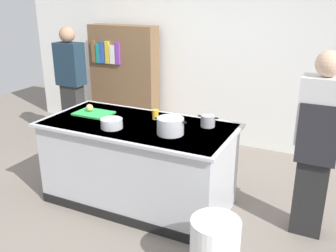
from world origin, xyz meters
TOP-DOWN VIEW (x-y plane):
  - ground_plane at (0.00, 0.00)m, footprint 10.00×10.00m
  - back_wall at (0.00, 2.10)m, footprint 6.40×0.12m
  - counter_island at (0.00, -0.00)m, footprint 1.98×0.98m
  - cutting_board at (-0.59, 0.07)m, footprint 0.40×0.28m
  - onion at (-0.66, 0.09)m, footprint 0.08×0.08m
  - stock_pot at (0.43, -0.12)m, footprint 0.32×0.25m
  - sauce_pan at (0.67, 0.24)m, footprint 0.21×0.14m
  - mixing_bowl at (-0.16, -0.22)m, footprint 0.22×0.22m
  - juice_cup at (0.09, 0.22)m, footprint 0.07×0.07m
  - trash_bin at (1.13, -0.78)m, footprint 0.38×0.38m
  - person_chef at (1.70, 0.22)m, footprint 0.38×0.25m
  - person_guest at (-1.72, 1.06)m, footprint 0.38×0.24m
  - bookshelf at (-1.29, 1.80)m, footprint 1.10×0.31m

SIDE VIEW (x-z plane):
  - ground_plane at x=0.00m, z-range 0.00..0.00m
  - trash_bin at x=1.13m, z-range 0.00..0.55m
  - counter_island at x=0.00m, z-range 0.02..0.92m
  - bookshelf at x=-1.29m, z-range 0.00..1.70m
  - cutting_board at x=-0.59m, z-range 0.90..0.92m
  - person_guest at x=-1.72m, z-range 0.05..1.77m
  - person_chef at x=1.70m, z-range 0.05..1.77m
  - mixing_bowl at x=-0.16m, z-range 0.90..1.00m
  - juice_cup at x=0.09m, z-range 0.90..1.00m
  - sauce_pan at x=0.67m, z-range 0.90..1.02m
  - onion at x=-0.66m, z-range 0.92..1.00m
  - stock_pot at x=0.43m, z-range 0.90..1.06m
  - back_wall at x=0.00m, z-range 0.00..3.00m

